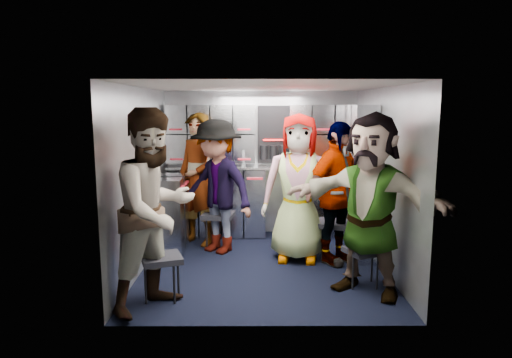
{
  "coord_description": "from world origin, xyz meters",
  "views": [
    {
      "loc": [
        -0.1,
        -5.2,
        1.89
      ],
      "look_at": [
        -0.08,
        0.35,
        0.99
      ],
      "focal_mm": 32.0,
      "sensor_mm": 36.0,
      "label": 1
    }
  ],
  "objects_px": {
    "attendant_arc_b": "(217,187)",
    "attendant_arc_e": "(370,205)",
    "jump_seat_mid_right": "(333,226)",
    "attendant_standing": "(198,179)",
    "attendant_arc_d": "(336,193)",
    "jump_seat_near_right": "(363,253)",
    "jump_seat_near_left": "(162,261)",
    "jump_seat_center": "(296,221)",
    "attendant_arc_a": "(156,210)",
    "jump_seat_mid_left": "(218,217)",
    "attendant_arc_c": "(298,188)"
  },
  "relations": [
    {
      "from": "attendant_arc_c",
      "to": "attendant_arc_d",
      "type": "bearing_deg",
      "value": -6.37
    },
    {
      "from": "jump_seat_near_right",
      "to": "attendant_arc_e",
      "type": "distance_m",
      "value": 0.59
    },
    {
      "from": "jump_seat_center",
      "to": "jump_seat_near_right",
      "type": "relative_size",
      "value": 1.13
    },
    {
      "from": "jump_seat_mid_left",
      "to": "attendant_arc_d",
      "type": "bearing_deg",
      "value": -22.25
    },
    {
      "from": "jump_seat_mid_left",
      "to": "attendant_arc_c",
      "type": "distance_m",
      "value": 1.23
    },
    {
      "from": "jump_seat_mid_right",
      "to": "attendant_arc_b",
      "type": "xyz_separation_m",
      "value": [
        -1.46,
        0.24,
        0.45
      ]
    },
    {
      "from": "attendant_arc_d",
      "to": "attendant_arc_e",
      "type": "relative_size",
      "value": 0.93
    },
    {
      "from": "jump_seat_near_left",
      "to": "attendant_standing",
      "type": "height_order",
      "value": "attendant_standing"
    },
    {
      "from": "jump_seat_mid_left",
      "to": "attendant_arc_e",
      "type": "bearing_deg",
      "value": -42.86
    },
    {
      "from": "jump_seat_near_left",
      "to": "attendant_arc_a",
      "type": "distance_m",
      "value": 0.58
    },
    {
      "from": "jump_seat_near_right",
      "to": "attendant_arc_b",
      "type": "relative_size",
      "value": 0.26
    },
    {
      "from": "attendant_standing",
      "to": "attendant_arc_a",
      "type": "relative_size",
      "value": 0.96
    },
    {
      "from": "jump_seat_near_left",
      "to": "attendant_arc_c",
      "type": "xyz_separation_m",
      "value": [
        1.44,
        1.18,
        0.51
      ]
    },
    {
      "from": "attendant_arc_b",
      "to": "attendant_arc_e",
      "type": "bearing_deg",
      "value": -2.47
    },
    {
      "from": "jump_seat_mid_right",
      "to": "attendant_standing",
      "type": "distance_m",
      "value": 1.91
    },
    {
      "from": "attendant_arc_b",
      "to": "jump_seat_center",
      "type": "bearing_deg",
      "value": 29.91
    },
    {
      "from": "attendant_standing",
      "to": "attendant_arc_e",
      "type": "distance_m",
      "value": 2.56
    },
    {
      "from": "attendant_arc_a",
      "to": "attendant_arc_b",
      "type": "distance_m",
      "value": 1.72
    },
    {
      "from": "jump_seat_mid_right",
      "to": "attendant_arc_a",
      "type": "height_order",
      "value": "attendant_arc_a"
    },
    {
      "from": "jump_seat_near_left",
      "to": "jump_seat_mid_left",
      "type": "distance_m",
      "value": 1.72
    },
    {
      "from": "attendant_arc_d",
      "to": "attendant_standing",
      "type": "bearing_deg",
      "value": 115.57
    },
    {
      "from": "jump_seat_near_right",
      "to": "attendant_arc_a",
      "type": "xyz_separation_m",
      "value": [
        -2.06,
        -0.51,
        0.58
      ]
    },
    {
      "from": "attendant_standing",
      "to": "attendant_arc_b",
      "type": "relative_size",
      "value": 1.04
    },
    {
      "from": "jump_seat_mid_right",
      "to": "attendant_arc_b",
      "type": "height_order",
      "value": "attendant_arc_b"
    },
    {
      "from": "jump_seat_mid_left",
      "to": "jump_seat_center",
      "type": "xyz_separation_m",
      "value": [
        1.02,
        -0.3,
        0.03
      ]
    },
    {
      "from": "jump_seat_near_right",
      "to": "jump_seat_mid_left",
      "type": "bearing_deg",
      "value": 140.73
    },
    {
      "from": "attendant_arc_a",
      "to": "jump_seat_mid_right",
      "type": "bearing_deg",
      "value": -16.12
    },
    {
      "from": "jump_seat_center",
      "to": "attendant_arc_a",
      "type": "relative_size",
      "value": 0.27
    },
    {
      "from": "jump_seat_mid_left",
      "to": "attendant_arc_e",
      "type": "xyz_separation_m",
      "value": [
        1.63,
        -1.51,
        0.5
      ]
    },
    {
      "from": "attendant_arc_b",
      "to": "attendant_arc_c",
      "type": "relative_size",
      "value": 0.96
    },
    {
      "from": "jump_seat_center",
      "to": "jump_seat_near_right",
      "type": "bearing_deg",
      "value": -59.21
    },
    {
      "from": "jump_seat_mid_left",
      "to": "jump_seat_mid_right",
      "type": "distance_m",
      "value": 1.52
    },
    {
      "from": "attendant_arc_c",
      "to": "attendant_arc_d",
      "type": "distance_m",
      "value": 0.46
    },
    {
      "from": "jump_seat_mid_right",
      "to": "jump_seat_near_left",
      "type": "bearing_deg",
      "value": -146.54
    },
    {
      "from": "jump_seat_near_right",
      "to": "jump_seat_near_left",
      "type": "bearing_deg",
      "value": -170.81
    },
    {
      "from": "attendant_arc_c",
      "to": "jump_seat_near_left",
      "type": "bearing_deg",
      "value": -132.52
    },
    {
      "from": "jump_seat_mid_right",
      "to": "jump_seat_near_right",
      "type": "height_order",
      "value": "jump_seat_mid_right"
    },
    {
      "from": "attendant_standing",
      "to": "attendant_arc_b",
      "type": "bearing_deg",
      "value": -19.31
    },
    {
      "from": "jump_seat_near_right",
      "to": "attendant_arc_a",
      "type": "bearing_deg",
      "value": -166.0
    },
    {
      "from": "attendant_standing",
      "to": "attendant_arc_b",
      "type": "distance_m",
      "value": 0.46
    },
    {
      "from": "jump_seat_near_left",
      "to": "jump_seat_center",
      "type": "bearing_deg",
      "value": 43.37
    },
    {
      "from": "jump_seat_mid_right",
      "to": "attendant_standing",
      "type": "bearing_deg",
      "value": 160.99
    },
    {
      "from": "jump_seat_mid_right",
      "to": "attendant_standing",
      "type": "relative_size",
      "value": 0.27
    },
    {
      "from": "jump_seat_center",
      "to": "attendant_arc_d",
      "type": "xyz_separation_m",
      "value": [
        0.45,
        -0.3,
        0.41
      ]
    },
    {
      "from": "attendant_arc_e",
      "to": "attendant_arc_b",
      "type": "bearing_deg",
      "value": 176.62
    },
    {
      "from": "attendant_standing",
      "to": "jump_seat_near_right",
      "type": "bearing_deg",
      "value": -5.59
    },
    {
      "from": "attendant_arc_b",
      "to": "attendant_arc_e",
      "type": "height_order",
      "value": "attendant_arc_e"
    },
    {
      "from": "jump_seat_mid_right",
      "to": "jump_seat_near_right",
      "type": "bearing_deg",
      "value": -79.57
    },
    {
      "from": "attendant_standing",
      "to": "attendant_arc_a",
      "type": "bearing_deg",
      "value": -61.22
    },
    {
      "from": "attendant_standing",
      "to": "attendant_arc_e",
      "type": "xyz_separation_m",
      "value": [
        1.91,
        -1.7,
        0.02
      ]
    }
  ]
}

